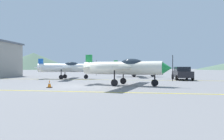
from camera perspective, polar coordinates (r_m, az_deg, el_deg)
ground_plane at (r=16.05m, az=-10.30°, el=-4.75°), size 400.00×400.00×0.00m
apron_line_near at (r=12.75m, az=-15.47°, el=-6.18°), size 80.00×0.16×0.01m
apron_line_far at (r=23.89m, az=-4.03°, el=-2.92°), size 80.00×0.16×0.01m
airplane_near at (r=16.42m, az=3.81°, el=0.74°), size 7.97×9.06×2.72m
airplane_mid at (r=26.35m, az=-13.37°, el=0.73°), size 7.96×9.10×2.72m
airplane_far at (r=31.70m, az=7.45°, el=0.75°), size 7.93×9.11×2.72m
car_sedan at (r=25.37m, az=20.24°, el=-0.85°), size 2.04×4.31×1.62m
traffic_cone_front at (r=15.28m, az=-18.26°, el=-3.97°), size 0.36×0.36×0.59m
hill_left at (r=161.19m, az=-22.48°, el=2.47°), size 62.23×62.23×13.01m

